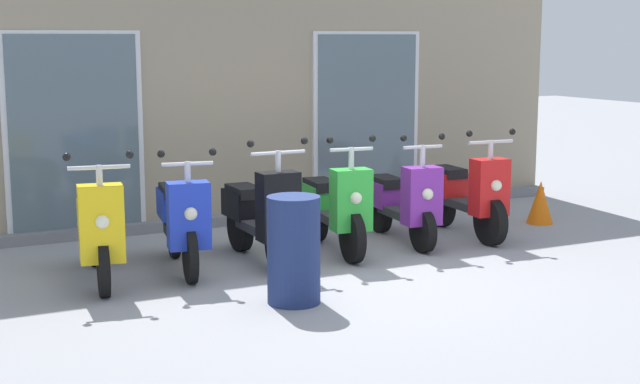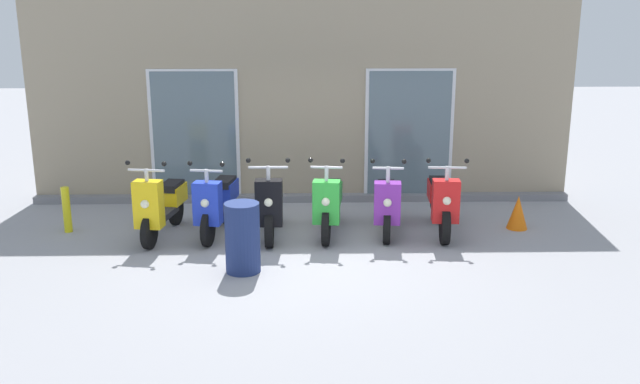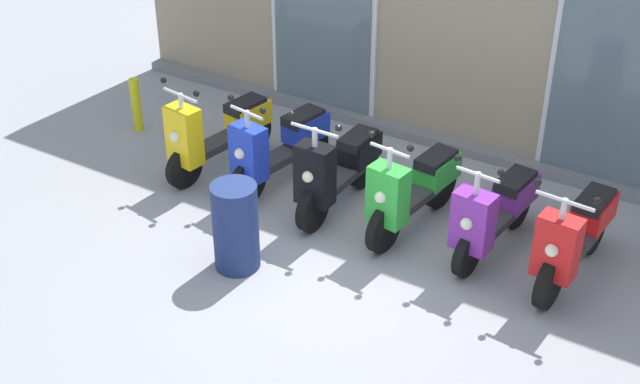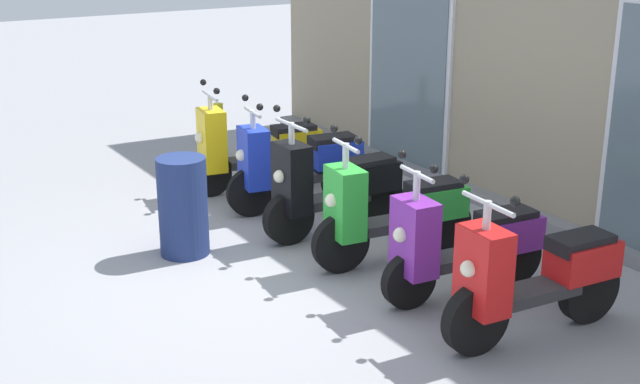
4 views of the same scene
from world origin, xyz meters
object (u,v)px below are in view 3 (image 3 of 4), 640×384
object	(u,v)px
scooter_yellow	(217,131)
scooter_black	(337,169)
scooter_green	(413,189)
scooter_purple	(494,212)
scooter_blue	(278,146)
curb_bollard	(136,105)
trash_bin	(236,227)
scooter_red	(575,237)

from	to	relation	value
scooter_yellow	scooter_black	xyz separation A→B (m)	(1.61, 0.00, -0.02)
scooter_green	scooter_purple	distance (m)	0.87
scooter_blue	curb_bollard	world-z (taller)	scooter_blue
scooter_yellow	curb_bollard	xyz separation A→B (m)	(-1.48, 0.27, -0.15)
scooter_yellow	scooter_purple	bearing A→B (deg)	2.36
scooter_purple	scooter_blue	bearing A→B (deg)	-178.23
scooter_blue	scooter_purple	world-z (taller)	scooter_purple
scooter_green	curb_bollard	distance (m)	3.97
scooter_purple	curb_bollard	world-z (taller)	scooter_purple
scooter_blue	trash_bin	distance (m)	1.56
scooter_yellow	scooter_red	distance (m)	4.17
scooter_blue	scooter_green	world-z (taller)	scooter_green
scooter_green	scooter_black	bearing A→B (deg)	-175.63
scooter_yellow	scooter_black	size ratio (longest dim) A/B	1.03
scooter_blue	scooter_black	xyz separation A→B (m)	(0.80, -0.06, -0.03)
scooter_black	scooter_red	xyz separation A→B (m)	(2.55, 0.09, -0.00)
scooter_red	scooter_blue	bearing A→B (deg)	-179.42
trash_bin	scooter_black	bearing A→B (deg)	78.14
curb_bollard	scooter_red	bearing A→B (deg)	-1.77
scooter_blue	scooter_purple	distance (m)	2.53
curb_bollard	scooter_purple	bearing A→B (deg)	-1.54
scooter_black	trash_bin	distance (m)	1.46
scooter_black	scooter_green	bearing A→B (deg)	4.37
scooter_blue	scooter_green	xyz separation A→B (m)	(1.67, 0.01, -0.03)
scooter_green	scooter_red	xyz separation A→B (m)	(1.69, 0.02, -0.00)
scooter_blue	trash_bin	size ratio (longest dim) A/B	1.70
scooter_blue	scooter_green	bearing A→B (deg)	0.37
scooter_black	scooter_blue	bearing A→B (deg)	176.03
scooter_blue	trash_bin	world-z (taller)	scooter_blue
scooter_red	scooter_black	bearing A→B (deg)	-178.00
scooter_yellow	curb_bollard	world-z (taller)	scooter_yellow
scooter_yellow	scooter_blue	xyz separation A→B (m)	(0.81, 0.06, 0.01)
scooter_red	scooter_yellow	bearing A→B (deg)	-178.71
scooter_red	trash_bin	size ratio (longest dim) A/B	1.75
scooter_yellow	scooter_blue	distance (m)	0.82
curb_bollard	trash_bin	distance (m)	3.27
scooter_blue	scooter_black	size ratio (longest dim) A/B	1.00
curb_bollard	scooter_yellow	bearing A→B (deg)	-10.24
scooter_blue	scooter_black	bearing A→B (deg)	-3.97
scooter_green	scooter_purple	bearing A→B (deg)	4.45
scooter_blue	curb_bollard	distance (m)	2.31
scooter_blue	curb_bollard	size ratio (longest dim) A/B	2.23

